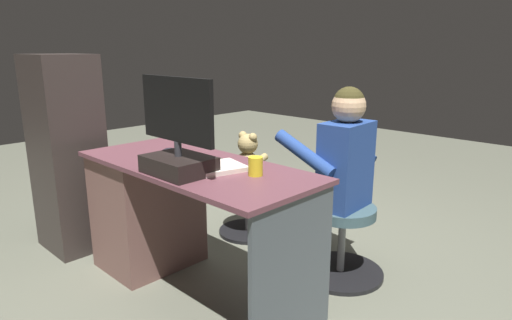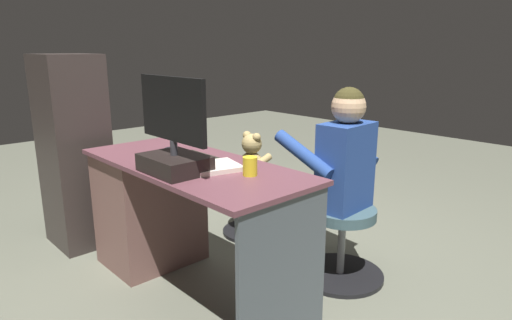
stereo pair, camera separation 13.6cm
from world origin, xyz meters
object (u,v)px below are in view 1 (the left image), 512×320
object	(u,v)px
person	(334,166)
keyboard	(206,160)
tv_remote	(176,158)
teddy_bear	(249,156)
desk	(157,208)
monitor	(178,144)
computer_mouse	(169,151)
cup	(255,166)
visitor_chair	(342,238)
office_chair_teddy	(248,199)

from	to	relation	value
person	keyboard	bearing A→B (deg)	59.92
tv_remote	teddy_bear	size ratio (longest dim) A/B	0.46
desk	monitor	bearing A→B (deg)	160.87
computer_mouse	cup	world-z (taller)	cup
computer_mouse	teddy_bear	xyz separation A→B (m)	(0.08, -0.73, -0.17)
keyboard	teddy_bear	bearing A→B (deg)	-61.87
tv_remote	teddy_bear	world-z (taller)	teddy_bear
cup	visitor_chair	bearing A→B (deg)	-98.53
cup	office_chair_teddy	xyz separation A→B (m)	(0.74, -0.69, -0.52)
office_chair_teddy	person	xyz separation A→B (m)	(-0.75, 0.04, 0.40)
visitor_chair	person	bearing A→B (deg)	-3.12
computer_mouse	office_chair_teddy	distance (m)	0.88
keyboard	office_chair_teddy	world-z (taller)	keyboard
visitor_chair	person	distance (m)	0.44
tv_remote	person	distance (m)	0.91
computer_mouse	office_chair_teddy	xyz separation A→B (m)	(0.08, -0.72, -0.50)
monitor	visitor_chair	bearing A→B (deg)	-114.04
teddy_bear	visitor_chair	xyz separation A→B (m)	(-0.84, 0.06, -0.35)
desk	teddy_bear	world-z (taller)	teddy_bear
monitor	visitor_chair	size ratio (longest dim) A/B	1.01
tv_remote	office_chair_teddy	size ratio (longest dim) A/B	0.34
monitor	tv_remote	distance (m)	0.32
cup	visitor_chair	xyz separation A→B (m)	(-0.10, -0.64, -0.55)
teddy_bear	office_chair_teddy	bearing A→B (deg)	90.00
keyboard	person	xyz separation A→B (m)	(-0.38, -0.65, -0.09)
monitor	keyboard	world-z (taller)	monitor
office_chair_teddy	visitor_chair	distance (m)	0.84
keyboard	tv_remote	distance (m)	0.19
monitor	computer_mouse	world-z (taller)	monitor
desk	monitor	size ratio (longest dim) A/B	2.76
office_chair_teddy	visitor_chair	size ratio (longest dim) A/B	0.85
teddy_bear	monitor	bearing A→B (deg)	115.76
monitor	computer_mouse	distance (m)	0.44
cup	visitor_chair	world-z (taller)	cup
monitor	cup	world-z (taller)	monitor
teddy_bear	person	distance (m)	0.76
computer_mouse	visitor_chair	world-z (taller)	computer_mouse
cup	teddy_bear	distance (m)	1.04
monitor	keyboard	size ratio (longest dim) A/B	1.23
desk	computer_mouse	world-z (taller)	computer_mouse
computer_mouse	visitor_chair	xyz separation A→B (m)	(-0.76, -0.68, -0.52)
person	computer_mouse	bearing A→B (deg)	45.18
keyboard	teddy_bear	xyz separation A→B (m)	(0.38, -0.70, -0.17)
person	visitor_chair	bearing A→B (deg)	176.88
monitor	cup	size ratio (longest dim) A/B	5.66
monitor	computer_mouse	xyz separation A→B (m)	(0.37, -0.20, -0.13)
monitor	tv_remote	size ratio (longest dim) A/B	3.45
office_chair_teddy	monitor	bearing A→B (deg)	116.03
monitor	person	distance (m)	0.96
desk	visitor_chair	distance (m)	1.13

